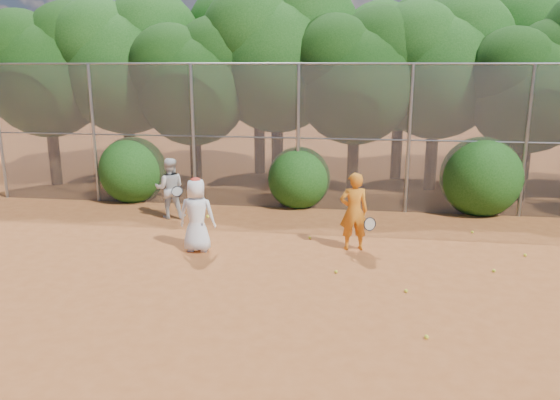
# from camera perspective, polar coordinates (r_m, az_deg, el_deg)

# --- Properties ---
(ground) EXTENTS (80.00, 80.00, 0.00)m
(ground) POSITION_cam_1_polar(r_m,az_deg,el_deg) (9.81, 3.75, -9.98)
(ground) COLOR #954C21
(ground) RESTS_ON ground
(fence_back) EXTENTS (20.05, 0.09, 4.03)m
(fence_back) POSITION_cam_1_polar(r_m,az_deg,el_deg) (15.09, 5.25, 6.59)
(fence_back) COLOR gray
(fence_back) RESTS_ON ground
(tree_0) EXTENTS (4.38, 3.81, 6.00)m
(tree_0) POSITION_cam_1_polar(r_m,az_deg,el_deg) (19.76, -23.11, 12.77)
(tree_0) COLOR black
(tree_0) RESTS_ON ground
(tree_1) EXTENTS (4.64, 4.03, 6.35)m
(tree_1) POSITION_cam_1_polar(r_m,az_deg,el_deg) (19.07, -15.73, 14.04)
(tree_1) COLOR black
(tree_1) RESTS_ON ground
(tree_2) EXTENTS (3.99, 3.47, 5.47)m
(tree_2) POSITION_cam_1_polar(r_m,az_deg,el_deg) (17.54, -8.90, 12.54)
(tree_2) COLOR black
(tree_2) RESTS_ON ground
(tree_3) EXTENTS (4.89, 4.26, 6.70)m
(tree_3) POSITION_cam_1_polar(r_m,az_deg,el_deg) (17.98, -0.07, 15.32)
(tree_3) COLOR black
(tree_3) RESTS_ON ground
(tree_4) EXTENTS (4.19, 3.64, 5.73)m
(tree_4) POSITION_cam_1_polar(r_m,az_deg,el_deg) (17.18, 8.10, 13.12)
(tree_4) COLOR black
(tree_4) RESTS_ON ground
(tree_5) EXTENTS (4.51, 3.92, 6.17)m
(tree_5) POSITION_cam_1_polar(r_m,az_deg,el_deg) (18.14, 16.31, 13.66)
(tree_5) COLOR black
(tree_5) RESTS_ON ground
(tree_6) EXTENTS (3.86, 3.36, 5.29)m
(tree_6) POSITION_cam_1_polar(r_m,az_deg,el_deg) (17.68, 24.79, 11.08)
(tree_6) COLOR black
(tree_6) RESTS_ON ground
(tree_9) EXTENTS (4.83, 4.20, 6.62)m
(tree_9) POSITION_cam_1_polar(r_m,az_deg,el_deg) (21.58, -15.75, 14.44)
(tree_9) COLOR black
(tree_9) RESTS_ON ground
(tree_10) EXTENTS (5.15, 4.48, 7.06)m
(tree_10) POSITION_cam_1_polar(r_m,az_deg,el_deg) (20.32, -2.03, 15.81)
(tree_10) COLOR black
(tree_10) RESTS_ON ground
(tree_11) EXTENTS (4.64, 4.03, 6.35)m
(tree_11) POSITION_cam_1_polar(r_m,az_deg,el_deg) (19.64, 12.72, 14.20)
(tree_11) COLOR black
(tree_11) RESTS_ON ground
(tree_12) EXTENTS (5.02, 4.37, 6.88)m
(tree_12) POSITION_cam_1_polar(r_m,az_deg,el_deg) (21.04, 25.35, 14.15)
(tree_12) COLOR black
(tree_12) RESTS_ON ground
(bush_0) EXTENTS (2.00, 2.00, 2.00)m
(bush_0) POSITION_cam_1_polar(r_m,az_deg,el_deg) (16.90, -15.13, 3.35)
(bush_0) COLOR #154210
(bush_0) RESTS_ON ground
(bush_1) EXTENTS (1.80, 1.80, 1.80)m
(bush_1) POSITION_cam_1_polar(r_m,az_deg,el_deg) (15.64, 1.99, 2.62)
(bush_1) COLOR #154210
(bush_1) RESTS_ON ground
(bush_2) EXTENTS (2.20, 2.20, 2.20)m
(bush_2) POSITION_cam_1_polar(r_m,az_deg,el_deg) (15.87, 20.27, 2.66)
(bush_2) COLOR #154210
(bush_2) RESTS_ON ground
(player_yellow) EXTENTS (0.85, 0.57, 1.73)m
(player_yellow) POSITION_cam_1_polar(r_m,az_deg,el_deg) (12.01, 7.73, -1.19)
(player_yellow) COLOR orange
(player_yellow) RESTS_ON ground
(player_teen) EXTENTS (0.81, 0.54, 1.65)m
(player_teen) POSITION_cam_1_polar(r_m,az_deg,el_deg) (11.94, -8.69, -1.54)
(player_teen) COLOR white
(player_teen) RESTS_ON ground
(player_white) EXTENTS (0.91, 0.80, 1.61)m
(player_white) POSITION_cam_1_polar(r_m,az_deg,el_deg) (14.68, -11.44, 1.21)
(player_white) COLOR silver
(player_white) RESTS_ON ground
(ball_0) EXTENTS (0.07, 0.07, 0.07)m
(ball_0) POSITION_cam_1_polar(r_m,az_deg,el_deg) (10.17, 13.04, -9.24)
(ball_0) COLOR yellow
(ball_0) RESTS_ON ground
(ball_1) EXTENTS (0.07, 0.07, 0.07)m
(ball_1) POSITION_cam_1_polar(r_m,az_deg,el_deg) (12.79, 24.24, -5.27)
(ball_1) COLOR yellow
(ball_1) RESTS_ON ground
(ball_2) EXTENTS (0.07, 0.07, 0.07)m
(ball_2) POSITION_cam_1_polar(r_m,az_deg,el_deg) (8.66, 15.06, -13.66)
(ball_2) COLOR yellow
(ball_2) RESTS_ON ground
(ball_3) EXTENTS (0.07, 0.07, 0.07)m
(ball_3) POSITION_cam_1_polar(r_m,az_deg,el_deg) (11.62, 21.44, -6.90)
(ball_3) COLOR yellow
(ball_3) RESTS_ON ground
(ball_4) EXTENTS (0.07, 0.07, 0.07)m
(ball_4) POSITION_cam_1_polar(r_m,az_deg,el_deg) (10.83, 5.88, -7.46)
(ball_4) COLOR yellow
(ball_4) RESTS_ON ground
(ball_5) EXTENTS (0.07, 0.07, 0.07)m
(ball_5) POSITION_cam_1_polar(r_m,az_deg,el_deg) (14.03, 19.45, -3.17)
(ball_5) COLOR yellow
(ball_5) RESTS_ON ground
(ball_6) EXTENTS (0.07, 0.07, 0.07)m
(ball_6) POSITION_cam_1_polar(r_m,az_deg,el_deg) (12.83, 3.13, -3.95)
(ball_6) COLOR yellow
(ball_6) RESTS_ON ground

